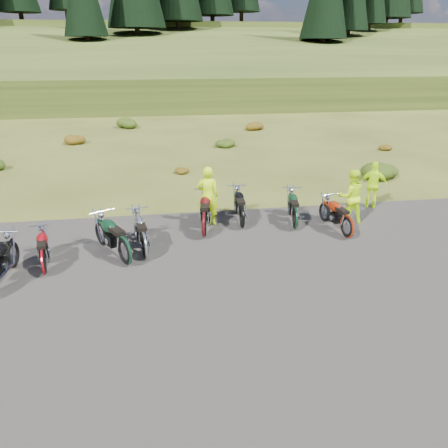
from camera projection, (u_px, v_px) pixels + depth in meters
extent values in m
plane|color=#384216|center=(217.00, 265.00, 11.65)|extent=(300.00, 300.00, 0.00)
cube|color=black|center=(230.00, 305.00, 9.82)|extent=(20.00, 12.00, 0.04)
cube|color=#2B3B13|center=(157.00, 69.00, 112.31)|extent=(300.00, 90.00, 9.17)
cylinder|color=black|center=(22.00, 19.00, 68.19)|extent=(0.70, 0.70, 2.20)
cylinder|color=black|center=(67.00, 16.00, 74.24)|extent=(0.70, 0.70, 2.20)
cylinder|color=black|center=(88.00, 44.00, 53.96)|extent=(0.70, 0.70, 2.20)
cylinder|color=black|center=(138.00, 35.00, 59.87)|extent=(0.70, 0.70, 2.20)
cylinder|color=black|center=(178.00, 28.00, 65.77)|extent=(0.70, 0.70, 2.20)
cylinder|color=black|center=(213.00, 21.00, 71.68)|extent=(0.70, 0.70, 2.20)
cylinder|color=black|center=(241.00, 17.00, 77.66)|extent=(0.70, 0.70, 2.20)
cylinder|color=black|center=(322.00, 46.00, 57.45)|extent=(0.70, 0.70, 2.20)
cylinder|color=black|center=(347.00, 37.00, 63.36)|extent=(0.70, 0.70, 2.20)
cylinder|color=black|center=(368.00, 30.00, 69.26)|extent=(0.70, 0.70, 2.20)
cylinder|color=black|center=(386.00, 24.00, 75.17)|extent=(0.70, 0.70, 2.20)
cylinder|color=black|center=(401.00, 19.00, 81.07)|extent=(0.70, 0.70, 2.20)
ellipsoid|color=#5F310B|center=(74.00, 138.00, 25.80)|extent=(1.30, 1.30, 0.77)
ellipsoid|color=#20380E|center=(128.00, 122.00, 31.04)|extent=(1.56, 1.56, 0.92)
ellipsoid|color=#5F310B|center=(180.00, 169.00, 19.93)|extent=(0.77, 0.77, 0.45)
ellipsoid|color=#20380E|center=(224.00, 142.00, 25.16)|extent=(1.03, 1.03, 0.61)
ellipsoid|color=#5F310B|center=(254.00, 124.00, 30.40)|extent=(1.30, 1.30, 0.77)
ellipsoid|color=#20380E|center=(381.00, 168.00, 19.17)|extent=(1.56, 1.56, 0.92)
ellipsoid|color=#5F310B|center=(383.00, 146.00, 24.53)|extent=(0.77, 0.77, 0.45)
imported|color=#B9E90C|center=(208.00, 197.00, 13.91)|extent=(0.78, 0.60, 1.92)
imported|color=#B9E90C|center=(351.00, 197.00, 14.10)|extent=(0.90, 0.72, 1.78)
imported|color=#B9E90C|center=(373.00, 185.00, 15.47)|extent=(1.06, 0.75, 1.67)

